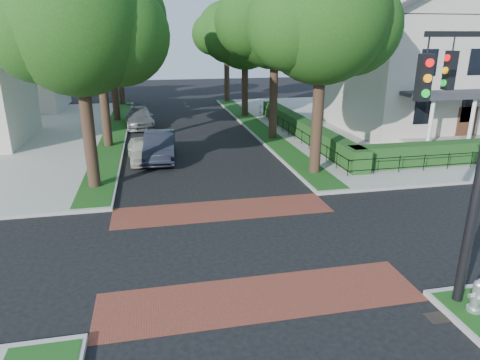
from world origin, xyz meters
name	(u,v)px	position (x,y,z in m)	size (l,w,h in m)	color
ground	(238,245)	(0.00, 0.00, 0.00)	(120.00, 120.00, 0.00)	black
sidewalk_ne	(418,121)	(19.50, 19.00, 0.07)	(30.00, 30.00, 0.15)	gray
crosswalk_far	(223,210)	(0.00, 3.20, 0.01)	(9.00, 2.20, 0.01)	brown
crosswalk_near	(261,297)	(0.00, -3.20, 0.01)	(9.00, 2.20, 0.01)	brown
storm_drain	(439,317)	(4.30, -5.00, 0.01)	(0.65, 0.45, 0.01)	black
grass_strip_ne	(257,126)	(5.40, 19.10, 0.16)	(1.60, 29.80, 0.02)	#133F12
grass_strip_nw	(115,132)	(-5.40, 19.10, 0.16)	(1.60, 29.80, 0.02)	#133F12
tree_right_near	(323,20)	(5.60, 7.24, 7.63)	(7.75, 6.67, 10.66)	black
tree_right_mid	(276,18)	(5.61, 15.25, 7.99)	(8.25, 7.09, 11.22)	black
tree_right_far	(246,36)	(5.60, 24.22, 6.91)	(7.25, 6.23, 9.74)	black
tree_right_back	(227,32)	(5.60, 33.23, 7.27)	(7.50, 6.45, 10.20)	black
tree_left_near	(80,27)	(-5.40, 7.23, 7.27)	(7.50, 6.45, 10.20)	black
tree_left_mid	(97,10)	(-5.39, 15.24, 8.34)	(8.00, 6.88, 11.48)	black
tree_left_far	(111,33)	(-5.40, 24.22, 7.12)	(7.00, 6.02, 9.86)	black
tree_left_back	(118,30)	(-5.40, 33.24, 7.41)	(7.75, 6.66, 10.44)	black
hedge_main_road	(303,128)	(7.70, 15.00, 0.75)	(1.00, 18.00, 1.20)	#1E4518
fence_main_road	(292,131)	(6.90, 15.00, 0.60)	(0.06, 18.00, 0.90)	black
house_victorian	(430,48)	(17.51, 15.92, 6.02)	(13.00, 13.05, 12.48)	beige
house_left_far	(8,57)	(-15.49, 31.99, 5.04)	(10.00, 9.00, 10.14)	beige
traffic_signal	(475,133)	(4.89, -4.41, 4.71)	(2.17, 2.00, 8.00)	black
parked_car_front	(142,150)	(-3.30, 11.40, 0.68)	(1.60, 3.99, 1.36)	beige
parked_car_middle	(160,146)	(-2.30, 11.50, 0.81)	(1.72, 4.94, 1.63)	black
parked_car_rear	(140,118)	(-3.60, 21.50, 0.75)	(2.09, 5.15, 1.49)	slate
fire_hydrant	(477,296)	(5.20, -5.13, 0.60)	(0.48, 0.47, 0.94)	silver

